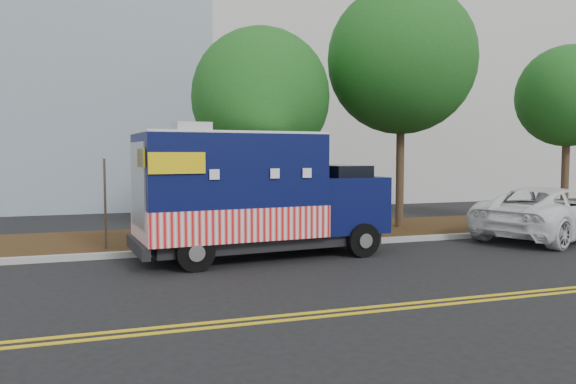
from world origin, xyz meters
name	(u,v)px	position (x,y,z in m)	size (l,w,h in m)	color
ground	(228,263)	(0.00, 0.00, 0.00)	(120.00, 120.00, 0.00)	black
curb	(216,250)	(0.00, 1.40, 0.07)	(120.00, 0.18, 0.15)	#9E9E99
mulch_strip	(202,238)	(0.00, 3.50, 0.07)	(120.00, 4.00, 0.15)	#311D0D
centerline_near	(289,315)	(0.00, -4.45, 0.01)	(120.00, 0.10, 0.01)	gold
centerline_far	(294,319)	(0.00, -4.70, 0.01)	(120.00, 0.10, 0.01)	gold
tree_b	(261,98)	(1.82, 3.65, 4.19)	(4.14, 4.14, 6.27)	#38281C
tree_c	(401,60)	(6.41, 3.40, 5.50)	(4.74, 4.74, 7.88)	#38281C
tree_d	(568,96)	(12.63, 2.87, 4.49)	(3.49, 3.49, 6.25)	#38281C
sign_post	(105,207)	(-2.67, 2.02, 1.20)	(0.06, 0.06, 2.40)	#473828
food_truck	(250,198)	(0.65, 0.44, 1.46)	(6.32, 2.86, 3.23)	black
white_car	(551,213)	(9.89, 0.60, 0.77)	(2.55, 5.52, 1.53)	white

